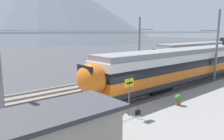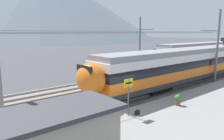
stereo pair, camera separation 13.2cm
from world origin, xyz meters
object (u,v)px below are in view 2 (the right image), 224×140
(handbag_near_sign, at_px, (137,112))
(train_near_platform, at_px, (206,60))
(potted_plant_platform_edge, at_px, (178,99))
(passenger_walking, at_px, (67,120))
(handbag_beside_passenger, at_px, (79,129))
(catenary_mast_far_side, at_px, (141,44))
(train_far_track, at_px, (211,51))
(platform_sign, at_px, (128,89))
(catenary_mast_mid, at_px, (216,46))

(handbag_near_sign, bearing_deg, train_near_platform, 12.57)
(potted_plant_platform_edge, bearing_deg, handbag_near_sign, 169.97)
(passenger_walking, bearing_deg, handbag_beside_passenger, 16.75)
(passenger_walking, bearing_deg, catenary_mast_far_side, 33.07)
(train_far_track, bearing_deg, platform_sign, -162.64)
(passenger_walking, xyz_separation_m, handbag_beside_passenger, (0.77, 0.23, -0.82))
(train_far_track, distance_m, passenger_walking, 34.83)
(platform_sign, xyz_separation_m, handbag_near_sign, (0.58, -0.24, -1.61))
(catenary_mast_far_side, relative_size, handbag_near_sign, 125.72)
(train_far_track, bearing_deg, catenary_mast_far_side, 173.06)
(platform_sign, xyz_separation_m, potted_plant_platform_edge, (4.15, -0.87, -1.27))
(potted_plant_platform_edge, bearing_deg, platform_sign, 168.20)
(train_near_platform, relative_size, train_far_track, 1.15)
(train_far_track, relative_size, passenger_walking, 17.85)
(catenary_mast_mid, xyz_separation_m, platform_sign, (-14.51, -1.47, -2.07))
(catenary_mast_mid, bearing_deg, handbag_near_sign, -173.00)
(catenary_mast_mid, height_order, potted_plant_platform_edge, catenary_mast_mid)
(handbag_near_sign, bearing_deg, catenary_mast_mid, 7.00)
(train_near_platform, distance_m, passenger_walking, 20.46)
(platform_sign, bearing_deg, catenary_mast_far_side, 40.59)
(train_near_platform, bearing_deg, catenary_mast_far_side, 109.72)
(catenary_mast_far_side, distance_m, passenger_walking, 20.85)
(catenary_mast_far_side, height_order, handbag_beside_passenger, catenary_mast_far_side)
(catenary_mast_far_side, xyz_separation_m, platform_sign, (-12.96, -11.10, -1.97))
(train_near_platform, distance_m, catenary_mast_mid, 2.85)
(passenger_walking, height_order, handbag_beside_passenger, passenger_walking)
(train_far_track, distance_m, handbag_near_sign, 30.15)
(passenger_walking, height_order, potted_plant_platform_edge, passenger_walking)
(train_near_platform, bearing_deg, train_far_track, 24.04)
(handbag_near_sign, bearing_deg, catenary_mast_far_side, 42.50)
(train_near_platform, bearing_deg, potted_plant_platform_edge, -160.94)
(train_near_platform, xyz_separation_m, handbag_beside_passenger, (-19.39, -3.10, -1.78))
(catenary_mast_mid, distance_m, handbag_beside_passenger, 18.52)
(train_near_platform, height_order, potted_plant_platform_edge, train_near_platform)
(handbag_beside_passenger, height_order, handbag_near_sign, handbag_near_sign)
(train_near_platform, height_order, catenary_mast_far_side, catenary_mast_far_side)
(catenary_mast_mid, relative_size, passenger_walking, 28.85)
(train_near_platform, distance_m, handbag_beside_passenger, 19.72)
(train_near_platform, distance_m, handbag_near_sign, 15.70)
(passenger_walking, bearing_deg, potted_plant_platform_edge, -4.67)
(train_far_track, xyz_separation_m, passenger_walking, (-33.55, -9.30, -0.96))
(platform_sign, relative_size, handbag_beside_passenger, 6.38)
(train_near_platform, relative_size, handbag_beside_passenger, 92.75)
(train_far_track, xyz_separation_m, catenary_mast_far_side, (-16.23, 1.98, 1.80))
(train_far_track, xyz_separation_m, platform_sign, (-29.19, -9.13, -0.17))
(platform_sign, bearing_deg, train_near_platform, 11.29)
(handbag_beside_passenger, relative_size, potted_plant_platform_edge, 0.47)
(passenger_walking, distance_m, potted_plant_platform_edge, 8.55)
(train_far_track, relative_size, platform_sign, 12.68)
(train_near_platform, xyz_separation_m, potted_plant_platform_edge, (-11.65, -4.02, -1.44))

